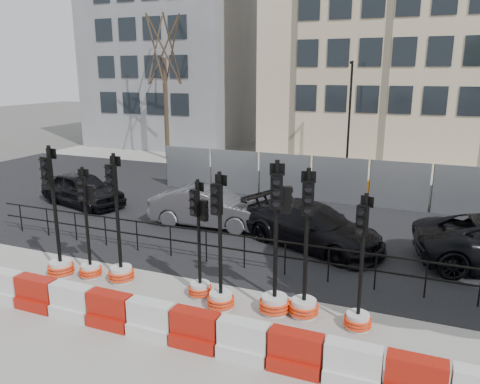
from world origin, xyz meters
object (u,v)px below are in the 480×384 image
at_px(traffic_signal_d, 200,270).
at_px(traffic_signal_h, 359,303).
at_px(car_a, 82,189).
at_px(car_c, 312,226).
at_px(traffic_signal_a, 59,251).

distance_m(traffic_signal_d, traffic_signal_h, 3.87).
bearing_deg(traffic_signal_h, car_a, 174.51).
bearing_deg(car_c, car_a, 105.90).
height_order(traffic_signal_d, car_c, traffic_signal_d).
height_order(traffic_signal_a, car_c, traffic_signal_a).
distance_m(car_a, car_c, 10.09).
distance_m(traffic_signal_h, car_a, 13.38).
bearing_deg(traffic_signal_a, traffic_signal_h, 5.74).
xyz_separation_m(traffic_signal_a, traffic_signal_h, (7.97, 0.29, -0.11)).
distance_m(traffic_signal_d, car_c, 4.78).
bearing_deg(traffic_signal_a, car_a, 129.13).
height_order(traffic_signal_a, car_a, traffic_signal_a).
relative_size(traffic_signal_a, traffic_signal_d, 1.20).
bearing_deg(car_a, traffic_signal_d, -108.89).
xyz_separation_m(traffic_signal_d, car_c, (1.74, 4.45, -0.02)).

